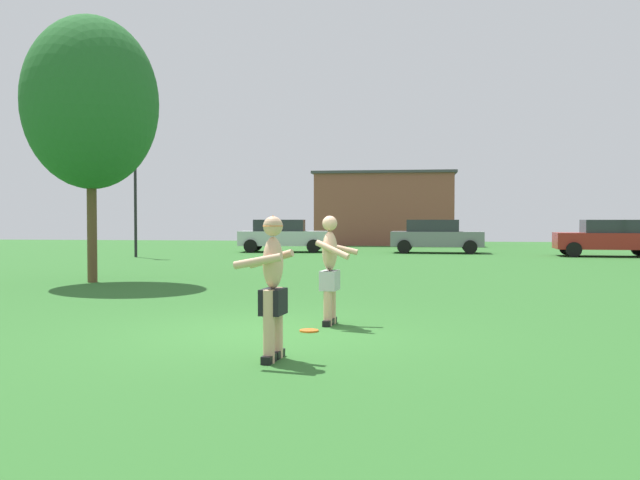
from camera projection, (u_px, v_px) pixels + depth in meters
name	position (u px, v px, depth m)	size (l,w,h in m)	color
ground_plane	(269.00, 333.00, 9.64)	(80.00, 80.00, 0.00)	#2D6628
player_with_cap	(272.00, 281.00, 7.72)	(0.63, 0.65, 1.65)	black
player_in_gray	(330.00, 267.00, 10.33)	(0.63, 0.71, 1.66)	black
frisbee	(309.00, 331.00, 9.73)	(0.27, 0.27, 0.03)	orange
car_red_near_post	(608.00, 237.00, 29.23)	(4.40, 2.23, 1.58)	maroon
car_silver_mid_lot	(283.00, 235.00, 33.28)	(4.44, 2.33, 1.58)	silver
car_gray_far_end	(436.00, 236.00, 32.29)	(4.36, 2.15, 1.58)	slate
lamp_post	(135.00, 182.00, 28.61)	(0.60, 0.24, 5.07)	black
outbuilding_behind_lot	(385.00, 209.00, 43.89)	(8.71, 7.01, 4.52)	brown
tree_right_field	(91.00, 103.00, 17.18)	(3.38, 3.38, 6.73)	brown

